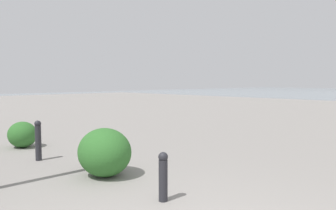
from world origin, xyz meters
TOP-DOWN VIEW (x-y plane):
  - bollard_near at (1.41, -0.89)m, footprint 0.13×0.13m
  - bollard_mid at (4.80, -0.65)m, footprint 0.13×0.13m
  - shrub_low at (6.35, -0.92)m, footprint 0.73×0.66m
  - shrub_round at (2.93, -0.98)m, footprint 0.95×0.86m

SIDE VIEW (x-z plane):
  - shrub_low at x=6.35m, z-range 0.00..0.62m
  - bollard_near at x=1.41m, z-range 0.02..0.68m
  - shrub_round at x=2.93m, z-range 0.00..0.81m
  - bollard_mid at x=4.80m, z-range 0.02..0.83m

